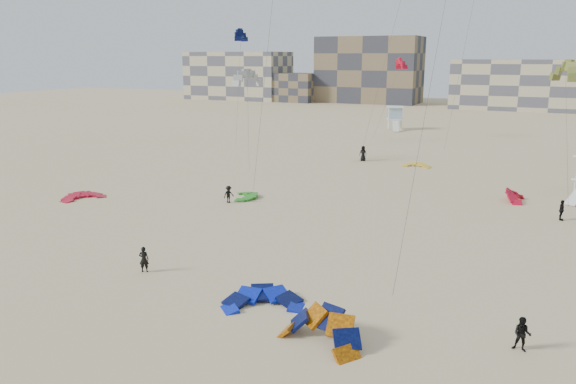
% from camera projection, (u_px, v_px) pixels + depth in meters
% --- Properties ---
extents(ground, '(320.00, 320.00, 0.00)m').
position_uv_depth(ground, '(161.00, 310.00, 28.92)').
color(ground, '#D4B78E').
rests_on(ground, ground).
extents(kite_ground_blue, '(5.80, 5.90, 2.40)m').
position_uv_depth(kite_ground_blue, '(263.00, 305.00, 29.47)').
color(kite_ground_blue, '#0C15F8').
rests_on(kite_ground_blue, ground).
extents(kite_ground_orange, '(5.10, 5.13, 4.06)m').
position_uv_depth(kite_ground_orange, '(320.00, 343.00, 25.64)').
color(kite_ground_orange, orange).
rests_on(kite_ground_orange, ground).
extents(kite_ground_red, '(5.13, 5.03, 1.38)m').
position_uv_depth(kite_ground_red, '(83.00, 198.00, 51.68)').
color(kite_ground_red, red).
rests_on(kite_ground_red, ground).
extents(kite_ground_green, '(4.41, 4.30, 1.01)m').
position_uv_depth(kite_ground_green, '(245.00, 197.00, 52.03)').
color(kite_ground_green, '#169716').
rests_on(kite_ground_green, ground).
extents(kite_ground_red_far, '(3.11, 2.98, 3.04)m').
position_uv_depth(kite_ground_red_far, '(515.00, 201.00, 50.68)').
color(kite_ground_red_far, red).
rests_on(kite_ground_red_far, ground).
extents(kite_ground_yellow, '(3.22, 3.41, 1.28)m').
position_uv_depth(kite_ground_yellow, '(416.00, 167.00, 66.50)').
color(kite_ground_yellow, yellow).
rests_on(kite_ground_yellow, ground).
extents(kitesurfer_main, '(0.69, 0.59, 1.61)m').
position_uv_depth(kitesurfer_main, '(144.00, 259.00, 33.89)').
color(kitesurfer_main, black).
rests_on(kitesurfer_main, ground).
extents(kitesurfer_b, '(0.83, 0.68, 1.59)m').
position_uv_depth(kitesurfer_b, '(522.00, 334.00, 24.76)').
color(kitesurfer_b, black).
rests_on(kitesurfer_b, ground).
extents(kitesurfer_c, '(0.96, 1.15, 1.55)m').
position_uv_depth(kitesurfer_c, '(229.00, 194.00, 49.94)').
color(kitesurfer_c, black).
rests_on(kitesurfer_c, ground).
extents(kitesurfer_d, '(0.54, 1.02, 1.67)m').
position_uv_depth(kitesurfer_d, '(562.00, 210.00, 44.58)').
color(kitesurfer_d, black).
rests_on(kitesurfer_d, ground).
extents(kitesurfer_e, '(0.94, 0.62, 1.89)m').
position_uv_depth(kitesurfer_e, '(363.00, 153.00, 70.01)').
color(kitesurfer_e, black).
rests_on(kitesurfer_e, ground).
extents(kite_fly_grey, '(6.79, 10.21, 10.28)m').
position_uv_depth(kite_fly_grey, '(247.00, 80.00, 65.83)').
color(kite_fly_grey, beige).
rests_on(kite_fly_grey, ground).
extents(kite_fly_olive, '(5.18, 15.79, 11.56)m').
position_uv_depth(kite_fly_olive, '(566.00, 73.00, 54.74)').
color(kite_fly_olive, olive).
rests_on(kite_fly_olive, ground).
extents(kite_fly_navy, '(3.55, 6.41, 15.46)m').
position_uv_depth(kite_fly_navy, '(241.00, 36.00, 78.21)').
color(kite_fly_navy, '#061346').
rests_on(kite_fly_navy, ground).
extents(kite_fly_red, '(4.41, 9.28, 11.71)m').
position_uv_depth(kite_fly_red, '(401.00, 65.00, 85.74)').
color(kite_fly_red, red).
rests_on(kite_fly_red, ground).
extents(lifeguard_tower_far, '(3.65, 6.01, 4.08)m').
position_uv_depth(lifeguard_tower_far, '(395.00, 118.00, 99.75)').
color(lifeguard_tower_far, white).
rests_on(lifeguard_tower_far, ground).
extents(condo_west_a, '(30.00, 15.00, 14.00)m').
position_uv_depth(condo_west_a, '(238.00, 76.00, 170.52)').
color(condo_west_a, '#C0B18C').
rests_on(condo_west_a, ground).
extents(condo_west_b, '(28.00, 14.00, 18.00)m').
position_uv_depth(condo_west_b, '(369.00, 70.00, 157.16)').
color(condo_west_b, '#756146').
rests_on(condo_west_b, ground).
extents(condo_mid, '(32.00, 16.00, 12.00)m').
position_uv_depth(condo_mid, '(521.00, 84.00, 137.93)').
color(condo_mid, '#C0B18C').
rests_on(condo_mid, ground).
extents(condo_fill_left, '(12.00, 10.00, 8.00)m').
position_uv_depth(condo_fill_left, '(295.00, 87.00, 161.26)').
color(condo_fill_left, '#756146').
rests_on(condo_fill_left, ground).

